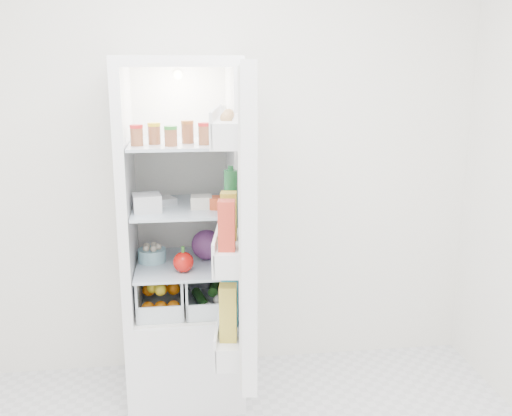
{
  "coord_description": "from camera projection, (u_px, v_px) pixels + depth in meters",
  "views": [
    {
      "loc": [
        -0.18,
        -1.69,
        1.74
      ],
      "look_at": [
        0.16,
        0.95,
        1.09
      ],
      "focal_mm": 40.0,
      "sensor_mm": 36.0,
      "label": 1
    }
  ],
  "objects": [
    {
      "name": "room_walls",
      "position": [
        245.0,
        122.0,
        1.69
      ],
      "size": [
        3.02,
        3.02,
        2.61
      ],
      "color": "white",
      "rests_on": "ground"
    },
    {
      "name": "refrigerator",
      "position": [
        184.0,
        273.0,
        3.08
      ],
      "size": [
        0.6,
        0.6,
        1.8
      ],
      "color": "white",
      "rests_on": "ground"
    },
    {
      "name": "shelf_low",
      "position": [
        184.0,
        264.0,
        3.01
      ],
      "size": [
        0.49,
        0.53,
        0.01
      ],
      "primitive_type": "cube",
      "color": "silver",
      "rests_on": "refrigerator"
    },
    {
      "name": "shelf_mid",
      "position": [
        182.0,
        207.0,
        2.93
      ],
      "size": [
        0.49,
        0.53,
        0.02
      ],
      "primitive_type": "cube",
      "color": "silver",
      "rests_on": "refrigerator"
    },
    {
      "name": "shelf_top",
      "position": [
        180.0,
        143.0,
        2.85
      ],
      "size": [
        0.49,
        0.53,
        0.02
      ],
      "primitive_type": "cube",
      "color": "silver",
      "rests_on": "refrigerator"
    },
    {
      "name": "crisper_left",
      "position": [
        161.0,
        288.0,
        3.02
      ],
      "size": [
        0.23,
        0.46,
        0.22
      ],
      "primitive_type": null,
      "color": "silver",
      "rests_on": "refrigerator"
    },
    {
      "name": "crisper_right",
      "position": [
        207.0,
        286.0,
        3.05
      ],
      "size": [
        0.23,
        0.46,
        0.22
      ],
      "primitive_type": null,
      "color": "silver",
      "rests_on": "refrigerator"
    },
    {
      "name": "condiment_jars",
      "position": [
        179.0,
        136.0,
        2.73
      ],
      "size": [
        0.46,
        0.16,
        0.08
      ],
      "color": "#B21919",
      "rests_on": "shelf_top"
    },
    {
      "name": "squeeze_bottle",
      "position": [
        222.0,
        123.0,
        2.89
      ],
      "size": [
        0.06,
        0.06,
        0.18
      ],
      "primitive_type": "cylinder",
      "rotation": [
        0.0,
        0.0,
        0.32
      ],
      "color": "white",
      "rests_on": "shelf_top"
    },
    {
      "name": "tub_white",
      "position": [
        147.0,
        203.0,
        2.81
      ],
      "size": [
        0.15,
        0.15,
        0.09
      ],
      "primitive_type": "cube",
      "rotation": [
        0.0,
        0.0,
        0.15
      ],
      "color": "silver",
      "rests_on": "shelf_mid"
    },
    {
      "name": "tub_cream",
      "position": [
        201.0,
        202.0,
        2.88
      ],
      "size": [
        0.11,
        0.11,
        0.06
      ],
      "primitive_type": "cube",
      "rotation": [
        0.0,
        0.0,
        -0.03
      ],
      "color": "silver",
      "rests_on": "shelf_mid"
    },
    {
      "name": "tin_red",
      "position": [
        216.0,
        203.0,
        2.86
      ],
      "size": [
        0.09,
        0.09,
        0.06
      ],
      "primitive_type": "cylinder",
      "rotation": [
        0.0,
        0.0,
        -0.05
      ],
      "color": "#E04921",
      "rests_on": "shelf_mid"
    },
    {
      "name": "foil_tray",
      "position": [
        160.0,
        201.0,
        2.94
      ],
      "size": [
        0.17,
        0.16,
        0.04
      ],
      "primitive_type": "cube",
      "rotation": [
        0.0,
        0.0,
        0.43
      ],
      "color": "silver",
      "rests_on": "shelf_mid"
    },
    {
      "name": "red_cabbage",
      "position": [
        207.0,
        245.0,
        3.04
      ],
      "size": [
        0.16,
        0.16,
        0.16
      ],
      "primitive_type": "sphere",
      "color": "#4A1B4E",
      "rests_on": "shelf_low"
    },
    {
      "name": "bell_pepper",
      "position": [
        183.0,
        262.0,
        2.86
      ],
      "size": [
        0.1,
        0.1,
        0.1
      ],
      "primitive_type": "sphere",
      "color": "red",
      "rests_on": "shelf_low"
    },
    {
      "name": "mushroom_bowl",
      "position": [
        152.0,
        255.0,
        3.02
      ],
      "size": [
        0.19,
        0.19,
        0.07
      ],
      "primitive_type": "cylinder",
      "rotation": [
        0.0,
        0.0,
        0.38
      ],
      "color": "#91C9D8",
      "rests_on": "shelf_low"
    },
    {
      "name": "citrus_pile",
      "position": [
        161.0,
        295.0,
        2.97
      ],
      "size": [
        0.2,
        0.24,
        0.16
      ],
      "color": "orange",
      "rests_on": "refrigerator"
    },
    {
      "name": "veg_pile",
      "position": [
        209.0,
        294.0,
        3.06
      ],
      "size": [
        0.16,
        0.3,
        0.1
      ],
      "color": "#1D4A18",
      "rests_on": "refrigerator"
    },
    {
      "name": "fridge_door",
      "position": [
        244.0,
        227.0,
        2.4
      ],
      "size": [
        0.24,
        0.6,
        1.3
      ],
      "rotation": [
        0.0,
        0.0,
        1.44
      ],
      "color": "white",
      "rests_on": "refrigerator"
    }
  ]
}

